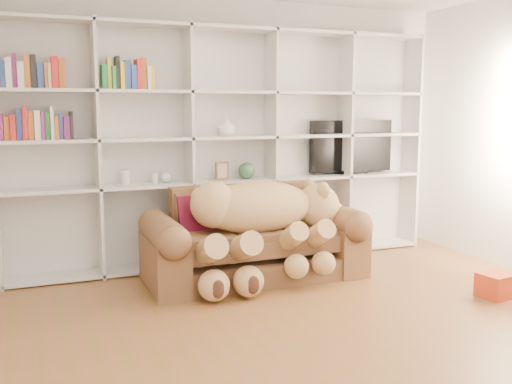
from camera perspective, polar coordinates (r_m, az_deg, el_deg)
name	(u,v)px	position (r m, az deg, el deg)	size (l,w,h in m)	color
floor	(345,346)	(4.04, 8.92, -14.99)	(5.00, 5.00, 0.00)	brown
wall_back	(225,132)	(5.99, -3.13, 6.06)	(5.00, 0.02, 2.70)	white
bookshelf	(207,137)	(5.79, -4.95, 5.52)	(4.43, 0.35, 2.40)	silver
sofa	(254,244)	(5.40, -0.24, -5.23)	(2.03, 0.88, 0.85)	brown
teddy_bear	(261,218)	(5.19, 0.55, -2.61)	(1.61, 0.86, 0.93)	tan
throw_pillow	(196,215)	(5.31, -5.99, -2.31)	(0.36, 0.12, 0.36)	maroon
gift_box	(495,285)	(5.31, 22.81, -8.60)	(0.26, 0.24, 0.21)	#C13919
tv	(351,147)	(6.48, 9.49, 4.43)	(1.01, 0.18, 0.59)	black
picture_frame	(222,171)	(5.80, -3.44, 2.15)	(0.14, 0.03, 0.18)	#51311B
green_vase	(247,171)	(5.90, -0.96, 2.14)	(0.17, 0.17, 0.17)	#2E5A37
figurine_tall	(125,177)	(5.58, -12.92, 1.44)	(0.07, 0.07, 0.15)	beige
figurine_short	(155,178)	(5.63, -10.11, 1.39)	(0.06, 0.06, 0.11)	beige
snow_globe	(166,177)	(5.66, -8.98, 1.44)	(0.10, 0.10, 0.10)	silver
shelf_vase	(227,127)	(5.79, -2.94, 6.54)	(0.18, 0.18, 0.18)	white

